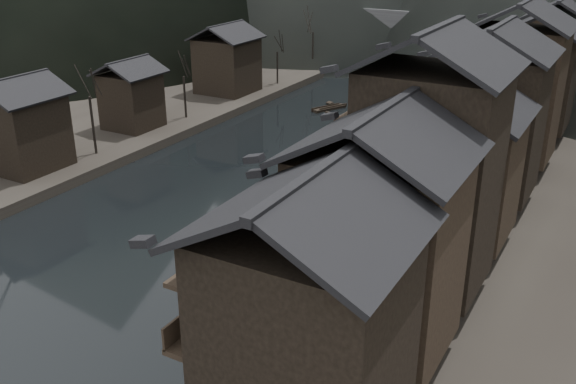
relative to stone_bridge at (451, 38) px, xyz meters
The scene contains 12 objects.
water 72.18m from the stone_bridge, 90.00° to the right, with size 300.00×300.00×0.00m, color black.
left_bank 47.64m from the stone_bridge, 137.56° to the right, with size 40.00×200.00×1.20m, color #2D2823.
stilt_houses 55.93m from the stone_bridge, 71.95° to the right, with size 9.00×67.60×16.96m.
left_houses 55.79m from the stone_bridge, 111.56° to the right, with size 8.10×53.20×8.73m.
bare_trees 48.76m from the stone_bridge, 110.41° to the right, with size 3.95×74.65×7.91m.
moored_sampans 55.08m from the stone_bridge, 77.52° to the right, with size 2.94×54.64×0.47m.
midriver_boats 32.35m from the stone_bridge, 93.24° to the right, with size 11.77×12.25×0.45m.
stone_bridge is the anchor object (origin of this frame).
hero_sampan 73.25m from the stone_bridge, 84.36° to the right, with size 2.51×4.76×0.43m.
cargo_heap 73.00m from the stone_bridge, 84.40° to the right, with size 1.06×1.38×0.63m, color black.
boatman 74.80m from the stone_bridge, 84.01° to the right, with size 0.61×0.40×1.69m, color #504F52.
bamboo_pole 74.74m from the stone_bridge, 83.86° to the right, with size 0.06×0.06×4.17m, color #8C7A51.
Camera 1 is at (26.52, -25.80, 21.48)m, focal length 40.00 mm.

